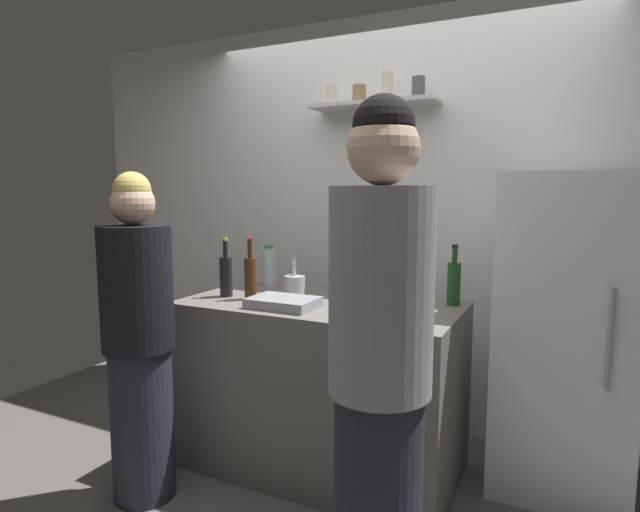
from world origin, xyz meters
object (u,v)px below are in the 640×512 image
object	(u,v)px
refrigerator	(565,334)
wine_bottle_green_glass	(454,282)
water_bottle_plastic	(269,267)
wine_bottle_amber_glass	(250,276)
utensil_holder	(295,286)
person_blonde	(139,342)
baking_pan	(283,302)
person_grey_hoodie	(380,375)
wine_bottle_dark_glass	(226,275)

from	to	relation	value
refrigerator	wine_bottle_green_glass	distance (m)	0.60
water_bottle_plastic	wine_bottle_amber_glass	bearing A→B (deg)	-72.73
utensil_holder	person_blonde	world-z (taller)	person_blonde
baking_pan	wine_bottle_green_glass	xyz separation A→B (m)	(0.77, 0.44, 0.10)
person_grey_hoodie	person_blonde	distance (m)	1.33
baking_pan	person_blonde	distance (m)	0.73
person_grey_hoodie	water_bottle_plastic	bearing A→B (deg)	-26.33
utensil_holder	person_blonde	size ratio (longest dim) A/B	0.14
baking_pan	person_blonde	world-z (taller)	person_blonde
wine_bottle_amber_glass	person_grey_hoodie	bearing A→B (deg)	-37.21
wine_bottle_dark_glass	refrigerator	bearing A→B (deg)	15.10
baking_pan	utensil_holder	bearing A→B (deg)	107.52
utensil_holder	person_grey_hoodie	bearing A→B (deg)	-48.51
refrigerator	baking_pan	xyz separation A→B (m)	(-1.30, -0.56, 0.14)
baking_pan	wine_bottle_dark_glass	xyz separation A→B (m)	(-0.43, 0.10, 0.10)
refrigerator	baking_pan	world-z (taller)	refrigerator
wine_bottle_green_glass	refrigerator	bearing A→B (deg)	13.59
water_bottle_plastic	wine_bottle_dark_glass	bearing A→B (deg)	-96.32
wine_bottle_dark_glass	water_bottle_plastic	distance (m)	0.39
person_grey_hoodie	wine_bottle_dark_glass	bearing A→B (deg)	-14.03
baking_pan	wine_bottle_amber_glass	xyz separation A→B (m)	(-0.26, 0.10, 0.10)
person_blonde	water_bottle_plastic	bearing A→B (deg)	177.65
utensil_holder	refrigerator	bearing A→B (deg)	11.47
utensil_holder	wine_bottle_green_glass	bearing A→B (deg)	10.14
refrigerator	person_grey_hoodie	bearing A→B (deg)	-113.28
wine_bottle_dark_glass	person_grey_hoodie	bearing A→B (deg)	-33.22
baking_pan	person_grey_hoodie	xyz separation A→B (m)	(0.77, -0.68, -0.04)
baking_pan	water_bottle_plastic	bearing A→B (deg)	128.32
utensil_holder	wine_bottle_dark_glass	bearing A→B (deg)	-151.45
utensil_holder	wine_bottle_dark_glass	world-z (taller)	wine_bottle_dark_glass
refrigerator	wine_bottle_green_glass	world-z (taller)	refrigerator
water_bottle_plastic	wine_bottle_green_glass	bearing A→B (deg)	-2.56
baking_pan	utensil_holder	size ratio (longest dim) A/B	1.53
utensil_holder	wine_bottle_dark_glass	size ratio (longest dim) A/B	0.67
wine_bottle_dark_glass	person_grey_hoodie	distance (m)	1.43
water_bottle_plastic	person_grey_hoodie	xyz separation A→B (m)	(1.15, -1.17, -0.13)
wine_bottle_dark_glass	water_bottle_plastic	bearing A→B (deg)	83.68
utensil_holder	water_bottle_plastic	xyz separation A→B (m)	(-0.30, 0.21, 0.06)
wine_bottle_dark_glass	person_blonde	distance (m)	0.62
baking_pan	person_grey_hoodie	distance (m)	1.03
utensil_holder	wine_bottle_green_glass	distance (m)	0.88
wine_bottle_amber_glass	wine_bottle_dark_glass	bearing A→B (deg)	179.99
person_grey_hoodie	baking_pan	bearing A→B (deg)	-22.61
utensil_holder	wine_bottle_amber_glass	world-z (taller)	wine_bottle_amber_glass
wine_bottle_green_glass	water_bottle_plastic	xyz separation A→B (m)	(-1.16, 0.05, -0.01)
refrigerator	utensil_holder	bearing A→B (deg)	-168.53
baking_pan	wine_bottle_amber_glass	world-z (taller)	wine_bottle_amber_glass
baking_pan	wine_bottle_green_glass	world-z (taller)	wine_bottle_green_glass
refrigerator	baking_pan	bearing A→B (deg)	-156.60
wine_bottle_dark_glass	wine_bottle_amber_glass	size ratio (longest dim) A/B	0.98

